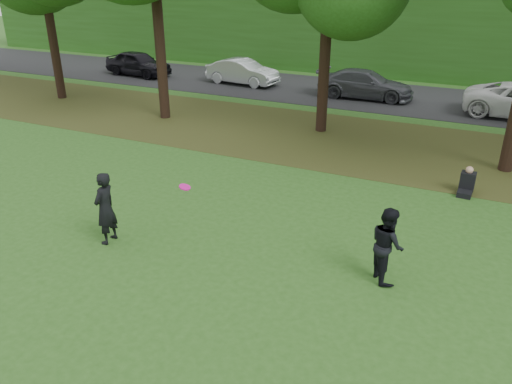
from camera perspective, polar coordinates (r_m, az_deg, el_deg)
ground at (r=8.75m, az=-3.59°, el=-21.09°), size 120.00×120.00×0.00m
leaf_litter at (r=19.59m, az=14.93°, el=5.00°), size 60.00×7.00×0.01m
street at (r=27.22m, az=18.34°, el=9.94°), size 70.00×7.00×0.02m
far_hedge at (r=32.68m, az=20.53°, el=16.36°), size 70.00×3.00×5.00m
player_left at (r=12.56m, az=-16.85°, el=-1.79°), size 0.48×0.69×1.83m
player_right at (r=10.99m, az=14.77°, el=-5.82°), size 0.99×1.04×1.70m
parked_cars at (r=26.20m, az=14.82°, el=11.48°), size 37.56×3.36×1.49m
frisbee at (r=11.52m, az=-8.14°, el=0.56°), size 0.37×0.38×0.13m
seated_person at (r=16.19m, az=22.96°, el=0.90°), size 0.45×0.75×0.83m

